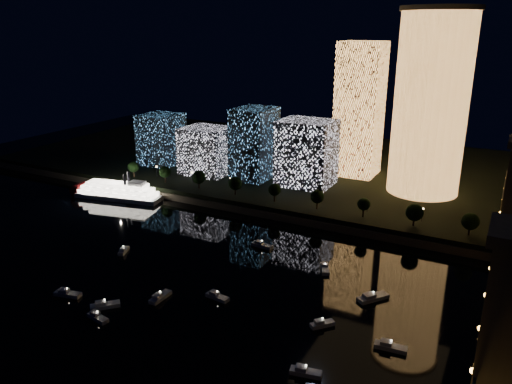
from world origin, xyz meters
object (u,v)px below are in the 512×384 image
truss_bridge (508,341)px  riverboat (114,191)px  tower_rectangular (359,110)px  tower_cylindrical (431,103)px

truss_bridge → riverboat: size_ratio=5.71×
tower_rectangular → riverboat: size_ratio=1.44×
tower_cylindrical → tower_rectangular: size_ratio=1.22×
tower_cylindrical → truss_bridge: bearing=-72.7°
tower_rectangular → truss_bridge: (76.74, -144.15, -22.16)m
tower_cylindrical → truss_bridge: 139.12m
truss_bridge → riverboat: truss_bridge is taller
tower_cylindrical → riverboat: tower_cylindrical is taller
tower_rectangular → riverboat: bearing=-140.0°
tower_rectangular → truss_bridge: 164.81m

